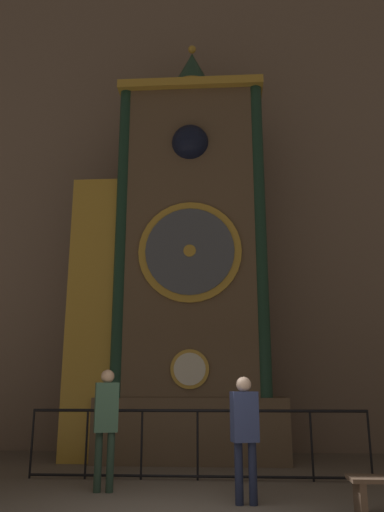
{
  "coord_description": "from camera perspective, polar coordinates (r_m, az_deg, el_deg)",
  "views": [
    {
      "loc": [
        0.6,
        -5.71,
        1.5
      ],
      "look_at": [
        -0.07,
        5.11,
        4.3
      ],
      "focal_mm": 35.0,
      "sensor_mm": 36.0,
      "label": 1
    }
  ],
  "objects": [
    {
      "name": "clock_tower",
      "position": [
        11.14,
        -1.61,
        -1.17
      ],
      "size": [
        4.56,
        1.85,
        9.78
      ],
      "color": "brown",
      "rests_on": "ground_plane"
    },
    {
      "name": "railing_fence",
      "position": [
        8.74,
        0.64,
        -20.27
      ],
      "size": [
        5.6,
        0.05,
        1.1
      ],
      "color": "black",
      "rests_on": "ground_plane"
    },
    {
      "name": "visitor_far",
      "position": [
        7.03,
        6.04,
        -18.8
      ],
      "size": [
        0.38,
        0.3,
        1.6
      ],
      "rotation": [
        0.0,
        0.0,
        0.25
      ],
      "color": "#1B213A",
      "rests_on": "ground_plane"
    },
    {
      "name": "visitor_near",
      "position": [
        7.88,
        -9.8,
        -17.69
      ],
      "size": [
        0.39,
        0.31,
        1.72
      ],
      "rotation": [
        0.0,
        0.0,
        0.31
      ],
      "color": "#213427",
      "rests_on": "ground_plane"
    },
    {
      "name": "cathedral_back_wall",
      "position": [
        13.36,
        0.34,
        8.14
      ],
      "size": [
        24.0,
        0.32,
        13.29
      ],
      "color": "#7A6656",
      "rests_on": "ground_plane"
    }
  ]
}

